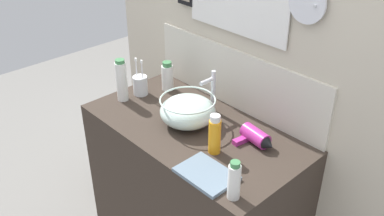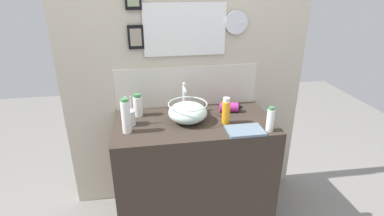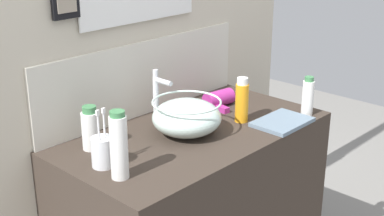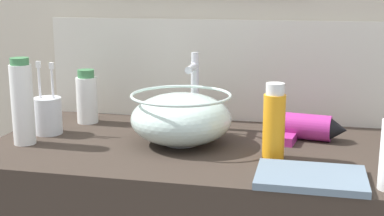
# 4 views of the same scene
# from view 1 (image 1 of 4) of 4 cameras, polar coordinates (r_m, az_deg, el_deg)

# --- Properties ---
(vanity_counter) EXTENTS (1.11, 0.59, 0.82)m
(vanity_counter) POSITION_cam_1_polar(r_m,az_deg,el_deg) (2.32, 0.22, -11.08)
(vanity_counter) COLOR #382D26
(vanity_counter) RESTS_ON ground
(back_panel) EXTENTS (1.87, 0.09, 2.33)m
(back_panel) POSITION_cam_1_polar(r_m,az_deg,el_deg) (2.12, 6.69, 8.51)
(back_panel) COLOR beige
(back_panel) RESTS_ON ground
(glass_bowl_sink) EXTENTS (0.27, 0.27, 0.14)m
(glass_bowl_sink) POSITION_cam_1_polar(r_m,az_deg,el_deg) (2.06, -0.53, -0.35)
(glass_bowl_sink) COLOR silver
(glass_bowl_sink) RESTS_ON vanity_counter
(faucet) EXTENTS (0.02, 0.10, 0.23)m
(faucet) POSITION_cam_1_polar(r_m,az_deg,el_deg) (2.13, 2.66, 2.47)
(faucet) COLOR silver
(faucet) RESTS_ON vanity_counter
(hair_drier) EXTENTS (0.19, 0.14, 0.07)m
(hair_drier) POSITION_cam_1_polar(r_m,az_deg,el_deg) (1.95, 8.62, -3.93)
(hair_drier) COLOR #B22D8C
(hair_drier) RESTS_ON vanity_counter
(toothbrush_cup) EXTENTS (0.08, 0.08, 0.21)m
(toothbrush_cup) POSITION_cam_1_polar(r_m,az_deg,el_deg) (2.34, -6.91, 3.05)
(toothbrush_cup) COLOR silver
(toothbrush_cup) RESTS_ON vanity_counter
(soap_dispenser) EXTENTS (0.06, 0.06, 0.23)m
(soap_dispenser) POSITION_cam_1_polar(r_m,az_deg,el_deg) (2.27, -9.37, 3.64)
(soap_dispenser) COLOR white
(soap_dispenser) RESTS_ON vanity_counter
(spray_bottle) EXTENTS (0.05, 0.05, 0.19)m
(spray_bottle) POSITION_cam_1_polar(r_m,az_deg,el_deg) (1.85, 3.05, -3.59)
(spray_bottle) COLOR orange
(spray_bottle) RESTS_ON vanity_counter
(lotion_bottle) EXTENTS (0.05, 0.05, 0.17)m
(lotion_bottle) POSITION_cam_1_polar(r_m,az_deg,el_deg) (1.63, 5.64, -9.64)
(lotion_bottle) COLOR white
(lotion_bottle) RESTS_ON vanity_counter
(shampoo_bottle) EXTENTS (0.06, 0.06, 0.17)m
(shampoo_bottle) POSITION_cam_1_polar(r_m,az_deg,el_deg) (2.37, -3.30, 4.22)
(shampoo_bottle) COLOR white
(shampoo_bottle) RESTS_ON vanity_counter
(hand_towel) EXTENTS (0.24, 0.17, 0.02)m
(hand_towel) POSITION_cam_1_polar(r_m,az_deg,el_deg) (1.77, 1.93, -8.79)
(hand_towel) COLOR slate
(hand_towel) RESTS_ON vanity_counter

